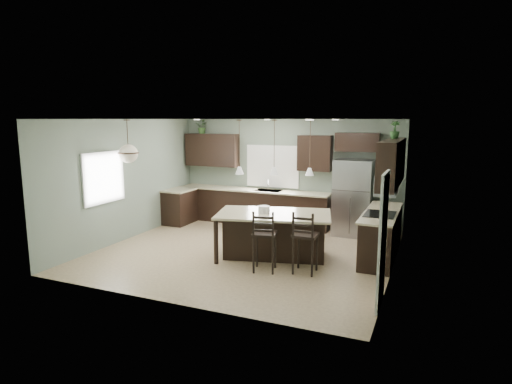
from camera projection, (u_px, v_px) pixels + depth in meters
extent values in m
plane|color=#9E8466|center=(244.00, 252.00, 9.09)|extent=(6.00, 6.00, 0.00)
cube|color=white|center=(383.00, 240.00, 6.37)|extent=(0.04, 0.82, 2.04)
cube|color=white|center=(273.00, 166.00, 11.46)|extent=(1.35, 0.02, 1.00)
cube|color=white|center=(103.00, 178.00, 9.25)|extent=(0.02, 1.10, 1.00)
cube|color=black|center=(180.00, 207.00, 11.59)|extent=(0.60, 0.90, 0.90)
cube|color=#C0B691|center=(180.00, 190.00, 11.50)|extent=(0.66, 0.96, 0.04)
cube|color=black|center=(253.00, 207.00, 11.56)|extent=(4.20, 0.60, 0.90)
cube|color=#C0B691|center=(253.00, 190.00, 11.47)|extent=(4.20, 0.66, 0.04)
cube|color=gray|center=(268.00, 191.00, 11.29)|extent=(0.70, 0.45, 0.01)
cylinder|color=silver|center=(268.00, 185.00, 11.24)|extent=(0.02, 0.02, 0.28)
cube|color=black|center=(212.00, 150.00, 11.93)|extent=(1.55, 0.34, 0.90)
cube|color=black|center=(315.00, 153.00, 10.80)|extent=(0.85, 0.34, 0.90)
cube|color=black|center=(357.00, 142.00, 10.34)|extent=(1.05, 0.34, 0.45)
cube|color=black|center=(381.00, 235.00, 8.77)|extent=(0.60, 2.35, 0.90)
cube|color=#C0B691|center=(382.00, 213.00, 8.70)|extent=(0.66, 2.35, 0.04)
cube|color=black|center=(380.00, 214.00, 8.45)|extent=(0.58, 0.75, 0.02)
cube|color=gray|center=(364.00, 237.00, 8.64)|extent=(0.01, 0.72, 0.60)
cube|color=black|center=(392.00, 163.00, 8.47)|extent=(0.34, 2.35, 0.90)
cube|color=gray|center=(387.00, 184.00, 8.31)|extent=(0.40, 0.75, 0.40)
cube|color=#9798A0|center=(353.00, 198.00, 10.32)|extent=(0.90, 0.74, 1.85)
cube|color=black|center=(274.00, 235.00, 8.71)|extent=(2.51, 1.80, 0.92)
cylinder|color=silver|center=(264.00, 209.00, 8.65)|extent=(0.24, 0.24, 0.14)
cube|color=black|center=(265.00, 240.00, 7.90)|extent=(0.52, 0.52, 1.17)
cube|color=black|center=(305.00, 242.00, 7.79)|extent=(0.44, 0.44, 1.17)
imported|color=#2E4E22|center=(202.00, 127.00, 11.90)|extent=(0.35, 0.31, 0.38)
imported|color=#295625|center=(395.00, 130.00, 8.88)|extent=(0.21, 0.21, 0.36)
plane|color=slate|center=(287.00, 172.00, 11.35)|extent=(6.00, 0.00, 6.00)
plane|color=slate|center=(168.00, 214.00, 6.36)|extent=(6.00, 0.00, 6.00)
plane|color=slate|center=(128.00, 180.00, 10.00)|extent=(0.00, 5.50, 5.50)
plane|color=slate|center=(395.00, 198.00, 7.70)|extent=(0.00, 5.50, 5.50)
plane|color=white|center=(244.00, 119.00, 8.62)|extent=(6.00, 6.00, 0.00)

